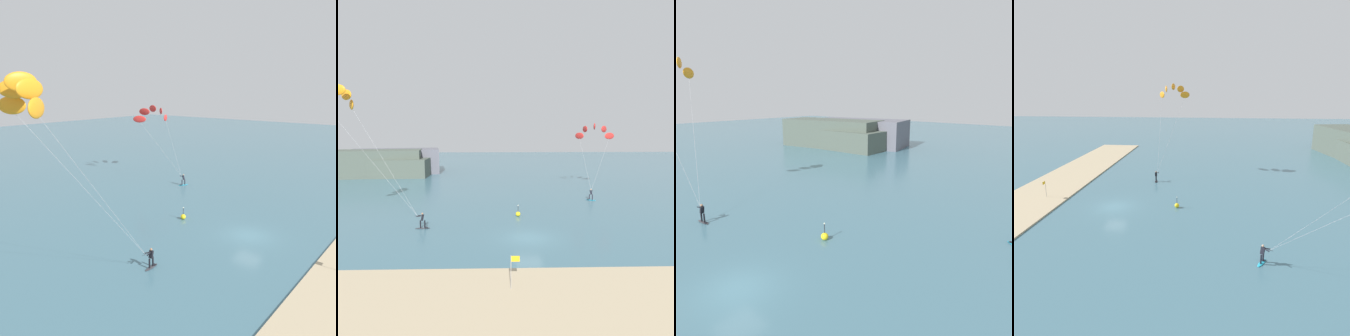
% 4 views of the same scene
% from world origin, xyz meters
% --- Properties ---
extents(ground_plane, '(240.00, 240.00, 0.00)m').
position_xyz_m(ground_plane, '(0.00, 0.00, 0.00)').
color(ground_plane, '#426B7A').
extents(kitesurfer_nearshore, '(6.90, 10.78, 11.36)m').
position_xyz_m(kitesurfer_nearshore, '(13.40, 24.01, 9.68)').
color(kitesurfer_nearshore, '#23ADD1').
rests_on(kitesurfer_nearshore, ground).
extents(kitesurfer_mid_water, '(10.62, 5.50, 14.80)m').
position_xyz_m(kitesurfer_mid_water, '(-18.96, 4.74, 13.04)').
color(kitesurfer_mid_water, '#333338').
rests_on(kitesurfer_mid_water, ground).
extents(marker_buoy, '(0.56, 0.56, 1.38)m').
position_xyz_m(marker_buoy, '(-0.50, 7.56, 0.30)').
color(marker_buoy, yellow).
rests_on(marker_buoy, ground).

